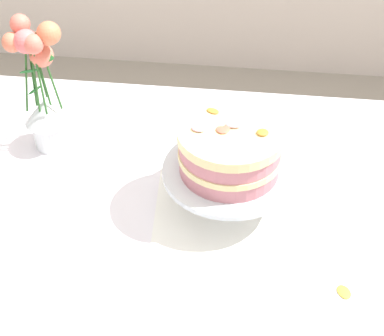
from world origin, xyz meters
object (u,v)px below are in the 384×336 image
Objects in this scene: dining_table at (168,247)px; flower_vase at (41,88)px; layer_cake at (230,150)px; cake_stand at (229,175)px.

dining_table is 3.98× the size of flower_vase.
dining_table is 6.25× the size of layer_cake.
cake_stand is 0.07m from layer_cake.
cake_stand is 1.29× the size of layer_cake.
dining_table is 0.47m from flower_vase.
dining_table is 0.28m from layer_cake.
cake_stand is at bearing -29.10° from layer_cake.
dining_table is at bearing -152.38° from layer_cake.
cake_stand is 0.82× the size of flower_vase.
layer_cake reaches higher than dining_table.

